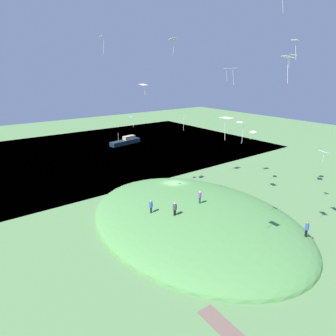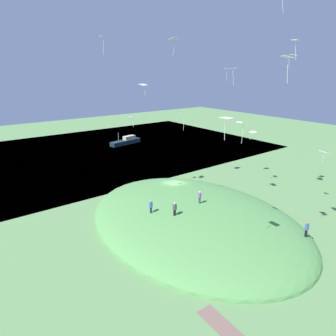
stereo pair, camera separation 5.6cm
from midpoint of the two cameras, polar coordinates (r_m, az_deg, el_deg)
The scene contains 22 objects.
ground_plane at distance 44.55m, azimuth 1.17°, elevation -4.97°, with size 160.00×160.00×0.00m, color #5A864C.
lake_water at distance 69.56m, azimuth -14.39°, elevation 2.93°, with size 48.63×80.00×0.40m, color #335B85.
grass_hill at distance 37.13m, azimuth 4.90°, elevation -10.08°, with size 30.18×22.54×4.46m, color #528D48.
boat_on_lake at distance 75.11m, azimuth -8.18°, elevation 5.16°, with size 3.29×8.54×3.18m.
person_on_hilltop at distance 35.94m, azimuth 6.16°, elevation -5.37°, with size 0.42×0.42×1.62m.
person_with_child at distance 34.07m, azimuth -3.39°, elevation -7.21°, with size 0.45×0.45×1.59m.
person_near_shore at distance 33.15m, azimuth 1.27°, elevation -7.68°, with size 0.56×0.56×1.59m.
person_watching_kites at distance 34.61m, azimuth 25.33°, elevation -10.38°, with size 0.45×0.45×1.73m.
kite_0 at distance 42.60m, azimuth 1.11°, elevation 23.69°, with size 0.99×1.31×2.29m.
kite_1 at distance 23.14m, azimuth 11.32°, elevation 9.32°, with size 1.04×0.76×1.72m.
kite_3 at distance 38.19m, azimuth -12.61°, elevation 23.34°, with size 0.71×0.79×2.09m.
kite_4 at distance 42.16m, azimuth 16.09°, elevation 6.69°, with size 1.16×0.98×1.20m.
kite_5 at distance 36.01m, azimuth 2.85°, elevation 9.85°, with size 0.75×0.83×1.93m.
kite_6 at distance 44.72m, azimuth 11.40°, elevation 18.32°, with size 1.01×1.21×1.71m.
kite_7 at distance 33.23m, azimuth 23.44°, elevation 21.50°, with size 0.68×0.50×1.87m.
kite_8 at distance 35.77m, azimuth -7.02°, elevation 9.66°, with size 0.63×0.46×1.30m.
kite_9 at distance 36.45m, azimuth 28.17°, elevation 2.70°, with size 1.34×1.14×1.30m.
kite_10 at distance 40.42m, azimuth 23.07°, elevation 19.49°, with size 1.35×1.41×1.51m.
kite_11 at distance 26.78m, azimuth 22.14°, elevation 19.11°, with size 1.22×1.12×2.15m.
kite_12 at distance 40.43m, azimuth -4.83°, elevation 15.77°, with size 1.10×1.32×1.43m.
kite_13 at distance 29.15m, azimuth 13.84°, elevation 8.13°, with size 0.69×0.64×2.08m.
kite_14 at distance 40.41m, azimuth 12.79°, elevation 18.18°, with size 1.00×1.03×2.12m.
Camera 1 is at (32.08, -25.37, 17.67)m, focal length 31.39 mm.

